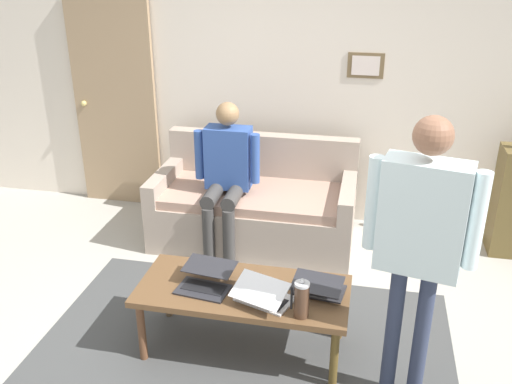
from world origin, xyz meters
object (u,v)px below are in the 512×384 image
at_px(interior_door, 115,104).
at_px(person_seated, 226,170).
at_px(couch, 255,207).
at_px(laptop_center, 263,296).
at_px(coffee_table, 243,295).
at_px(person_standing, 421,231).
at_px(laptop_left, 205,281).
at_px(french_press, 302,299).
at_px(laptop_right, 319,288).

relative_size(interior_door, person_seated, 1.60).
xyz_separation_m(couch, laptop_center, (-0.39, 1.61, 0.20)).
height_order(interior_door, couch, interior_door).
bearing_deg(coffee_table, interior_door, -49.41).
height_order(coffee_table, person_standing, person_standing).
bearing_deg(person_standing, coffee_table, -12.54).
height_order(coffee_table, laptop_left, laptop_left).
height_order(interior_door, french_press, interior_door).
relative_size(french_press, person_standing, 0.15).
relative_size(coffee_table, person_standing, 0.78).
height_order(interior_door, coffee_table, interior_door).
bearing_deg(laptop_left, person_standing, 171.39).
bearing_deg(laptop_right, interior_door, -41.99).
height_order(couch, person_seated, person_seated).
xyz_separation_m(interior_door, laptop_right, (-2.20, 1.98, -0.52)).
xyz_separation_m(laptop_left, french_press, (-0.63, 0.17, 0.07)).
relative_size(laptop_center, laptop_right, 1.18).
xyz_separation_m(laptop_left, person_seated, (0.20, -1.31, 0.22)).
distance_m(interior_door, laptop_left, 2.60).
relative_size(coffee_table, laptop_center, 3.33).
bearing_deg(interior_door, person_standing, 140.53).
bearing_deg(couch, person_standing, 125.60).
bearing_deg(person_standing, couch, -54.40).
bearing_deg(coffee_table, person_seated, -71.08).
height_order(laptop_left, french_press, french_press).
distance_m(coffee_table, laptop_left, 0.25).
xyz_separation_m(couch, coffee_table, (-0.24, 1.50, 0.11)).
relative_size(person_standing, person_seated, 1.32).
bearing_deg(laptop_left, laptop_center, 168.30).
distance_m(couch, laptop_center, 1.67).
xyz_separation_m(french_press, person_standing, (-0.60, 0.01, 0.51)).
height_order(laptop_left, laptop_center, laptop_center).
bearing_deg(laptop_left, laptop_right, -173.94).
bearing_deg(laptop_center, laptop_right, -154.14).
height_order(laptop_center, french_press, french_press).
distance_m(laptop_center, french_press, 0.27).
bearing_deg(interior_door, person_seated, 149.93).
distance_m(laptop_center, laptop_right, 0.35).
distance_m(coffee_table, person_seated, 1.38).
bearing_deg(interior_door, laptop_right, 138.01).
distance_m(couch, french_press, 1.84).
height_order(coffee_table, laptop_right, laptop_right).
bearing_deg(french_press, person_standing, 178.90).
bearing_deg(person_seated, laptop_right, 126.32).
relative_size(interior_door, laptop_center, 5.16).
bearing_deg(couch, interior_door, -19.36).
bearing_deg(french_press, laptop_right, -107.26).
relative_size(coffee_table, person_seated, 1.03).
bearing_deg(person_standing, laptop_center, -7.18).
bearing_deg(coffee_table, laptop_center, 142.83).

